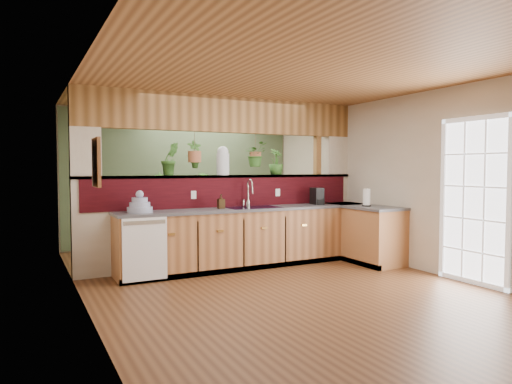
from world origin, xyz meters
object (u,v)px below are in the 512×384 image
glass_jar (223,161)px  shelving_console (180,220)px  dish_stack (140,206)px  paper_towel (367,198)px  soap_dispenser (221,201)px  coffee_maker (317,197)px  faucet (249,192)px

glass_jar → shelving_console: bearing=92.2°
glass_jar → shelving_console: 2.20m
glass_jar → shelving_console: (-0.07, 1.90, -1.11)m
dish_stack → paper_towel: (3.39, -0.65, 0.04)m
paper_towel → soap_dispenser: bearing=163.2°
dish_stack → glass_jar: bearing=14.8°
coffee_maker → dish_stack: bearing=-173.2°
dish_stack → coffee_maker: dish_stack is taller
dish_stack → shelving_console: size_ratio=0.24×
paper_towel → glass_jar: glass_jar is taller
coffee_maker → paper_towel: paper_towel is taller
coffee_maker → soap_dispenser: bearing=-173.6°
glass_jar → shelving_console: glass_jar is taller
dish_stack → shelving_console: bearing=60.0°
shelving_console → glass_jar: bearing=-69.7°
paper_towel → glass_jar: bearing=153.3°
glass_jar → faucet: bearing=-31.9°
faucet → coffee_maker: faucet is taller
faucet → shelving_console: bearing=101.2°
glass_jar → coffee_maker: bearing=-12.9°
faucet → paper_towel: faucet is taller
coffee_maker → glass_jar: size_ratio=0.62×
dish_stack → coffee_maker: bearing=0.2°
coffee_maker → paper_towel: bearing=-47.6°
dish_stack → soap_dispenser: (1.20, 0.02, 0.01)m
dish_stack → paper_towel: size_ratio=1.17×
paper_towel → glass_jar: (-2.01, 1.01, 0.58)m
paper_towel → shelving_console: size_ratio=0.21×
faucet → shelving_console: faucet is taller
faucet → shelving_console: (-0.42, 2.12, -0.63)m
dish_stack → glass_jar: size_ratio=0.77×
coffee_maker → paper_towel: size_ratio=0.94×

